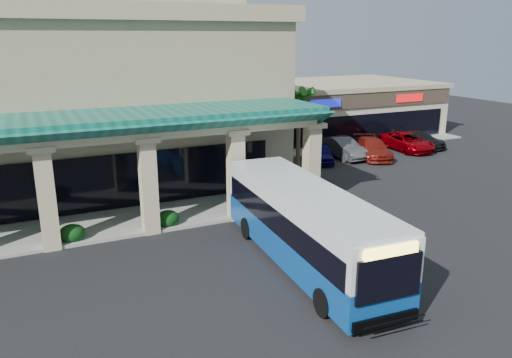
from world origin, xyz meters
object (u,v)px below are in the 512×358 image
transit_bus (305,227)px  car_extra (419,139)px  car_white (342,148)px  car_red (372,148)px  car_gray (406,142)px  pedestrian (384,248)px  car_silver (321,153)px

transit_bus → car_extra: bearing=40.7°
car_white → car_red: size_ratio=0.92×
car_white → car_extra: size_ratio=0.99×
transit_bus → car_red: size_ratio=2.26×
car_gray → car_extra: (1.90, 0.56, -0.04)m
pedestrian → car_silver: (7.38, 16.48, -0.18)m
car_silver → car_white: (2.26, 0.44, 0.08)m
car_red → car_extra: (6.11, 1.46, -0.06)m
car_gray → car_white: bearing=-177.5°
car_gray → car_silver: bearing=-174.4°
car_extra → car_white: bearing=171.3°
car_silver → car_gray: 8.61m
car_red → car_gray: (4.21, 0.91, -0.02)m
car_silver → car_gray: (8.60, 0.35, 0.03)m
transit_bus → car_extra: transit_bus is taller
car_silver → car_red: size_ratio=0.80×
car_silver → pedestrian: bearing=-89.1°
car_gray → car_red: bearing=-164.6°
car_silver → car_gray: car_gray is taller
car_silver → car_red: bearing=17.7°
car_silver → car_white: bearing=36.0°
car_silver → car_white: 2.31m
pedestrian → car_red: 19.80m
car_white → car_extra: bearing=2.5°
car_extra → car_gray: bearing=-175.6°
car_white → car_extra: (8.24, 0.47, -0.09)m
transit_bus → car_silver: 17.92m
car_red → car_gray: car_red is taller
car_extra → car_red: bearing=-178.5°
car_gray → pedestrian: bearing=-130.2°
car_silver → car_extra: (10.50, 0.90, -0.01)m
car_silver → transit_bus: bearing=-99.5°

